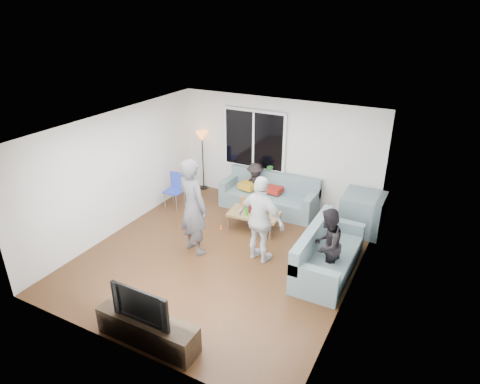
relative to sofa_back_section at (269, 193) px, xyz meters
The scene contains 32 objects.
floor 2.31m from the sofa_back_section, 90.20° to the right, with size 5.00×5.50×0.04m, color #56351C.
ceiling 3.16m from the sofa_back_section, 90.20° to the right, with size 5.00×5.50×0.04m, color white.
wall_back 1.01m from the sofa_back_section, 90.89° to the left, with size 5.00×0.04×2.60m, color silver.
wall_front 5.12m from the sofa_back_section, 90.09° to the right, with size 5.00×0.04×2.60m, color silver.
wall_left 3.51m from the sofa_back_section, 138.08° to the right, with size 0.04×5.50×2.60m, color silver.
wall_right 3.50m from the sofa_back_section, 42.10° to the right, with size 0.04×5.50×2.60m, color silver.
window_frame 1.35m from the sofa_back_section, 145.35° to the left, with size 1.62×0.06×1.47m, color white.
window_glass 1.33m from the sofa_back_section, 147.99° to the left, with size 1.50×0.02×1.35m, color black.
window_mullion 1.33m from the sofa_back_section, 148.67° to the left, with size 0.05×0.03×1.35m, color white.
radiator 0.73m from the sofa_back_section, 147.99° to the left, with size 1.30×0.12×0.62m, color silver.
potted_plant 0.55m from the sofa_back_section, 115.74° to the left, with size 0.22×0.17×0.39m, color #266026.
vase 1.07m from the sofa_back_section, 160.20° to the left, with size 0.15×0.15×0.16m, color white.
sofa_back_section is the anchor object (origin of this frame).
sofa_right_section 2.72m from the sofa_back_section, 42.20° to the right, with size 0.85×2.00×0.85m, color slate, non-canonical shape.
sofa_corner 2.21m from the sofa_back_section, ahead, with size 0.85×0.85×0.85m, color slate.
cushion_yellow 0.57m from the sofa_back_section, behind, with size 0.38×0.32×0.14m, color #BB871B.
cushion_red 0.14m from the sofa_back_section, 30.85° to the left, with size 0.36×0.30×0.13m, color maroon.
coffee_table 1.07m from the sofa_back_section, 84.02° to the right, with size 1.10×0.60×0.40m, color olive.
pitcher 1.03m from the sofa_back_section, 91.75° to the right, with size 0.17×0.17×0.17m, color maroon.
side_chair 2.28m from the sofa_back_section, 154.63° to the right, with size 0.40×0.40×0.86m, color #283CB1, non-canonical shape.
floor_lamp 2.12m from the sofa_back_section, behind, with size 0.32×0.32×1.56m, color orange, non-canonical shape.
player_left 2.50m from the sofa_back_section, 103.46° to the right, with size 0.72×0.47×1.96m, color #454549.
player_right 2.22m from the sofa_back_section, 70.33° to the right, with size 1.01×0.42×1.73m, color silver.
spectator_right 2.89m from the sofa_back_section, 45.68° to the right, with size 0.67×0.52×1.38m, color black.
spectator_back 0.41m from the sofa_back_section, behind, with size 0.71×0.41×1.10m, color black.
tv_console 4.78m from the sofa_back_section, 87.68° to the right, with size 1.60×0.40×0.44m, color #37291B.
television 4.78m from the sofa_back_section, 87.68° to the right, with size 0.96×0.13×0.56m, color black.
bottle_c 0.90m from the sofa_back_section, 78.15° to the right, with size 0.07×0.07×0.19m, color black.
bottle_b 1.21m from the sofa_back_section, 89.57° to the right, with size 0.08×0.08×0.23m, color #1D981B.
bottle_e 1.01m from the sofa_back_section, 62.93° to the right, with size 0.07×0.07×0.18m, color black.
bottle_a 0.93m from the sofa_back_section, 104.96° to the right, with size 0.07×0.07×0.24m, color #C75F0B.
bottle_d 1.15m from the sofa_back_section, 72.50° to the right, with size 0.07×0.07×0.24m, color #FFAB16.
Camera 1 is at (3.53, -5.99, 4.54)m, focal length 30.93 mm.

